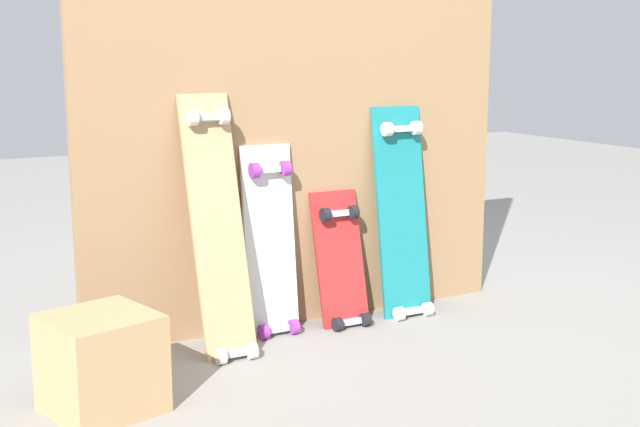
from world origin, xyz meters
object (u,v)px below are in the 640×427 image
skateboard_natural (219,235)px  skateboard_teal (403,220)px  skateboard_red (341,268)px  wooden_crate (101,363)px  skateboard_white (271,249)px

skateboard_natural → skateboard_teal: 0.81m
skateboard_natural → skateboard_red: skateboard_natural is taller
skateboard_red → wooden_crate: (-1.02, -0.39, -0.07)m
skateboard_natural → wooden_crate: bearing=-146.7°
skateboard_natural → skateboard_white: size_ratio=1.25×
skateboard_white → wooden_crate: 0.86m
skateboard_natural → wooden_crate: 0.65m
skateboard_natural → skateboard_teal: (0.80, 0.06, -0.03)m
skateboard_white → skateboard_red: skateboard_white is taller
skateboard_white → skateboard_teal: 0.57m
skateboard_teal → wooden_crate: size_ratio=3.07×
skateboard_natural → skateboard_teal: bearing=4.5°
skateboard_natural → skateboard_teal: skateboard_natural is taller
wooden_crate → skateboard_teal: bearing=16.7°
skateboard_white → wooden_crate: (-0.73, -0.42, -0.17)m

